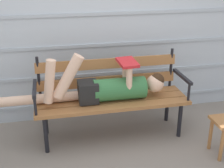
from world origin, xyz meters
name	(u,v)px	position (x,y,z in m)	size (l,w,h in m)	color
ground_plane	(114,141)	(0.00, 0.00, 0.00)	(12.00, 12.00, 0.00)	gray
house_siding	(102,29)	(0.00, 0.68, 1.07)	(4.63, 0.08, 2.15)	#B2BCC6
park_bench	(111,93)	(0.00, 0.19, 0.48)	(1.62, 0.49, 0.89)	#9E6638
reclining_person	(104,87)	(-0.08, 0.12, 0.58)	(1.78, 0.27, 0.55)	#33703D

